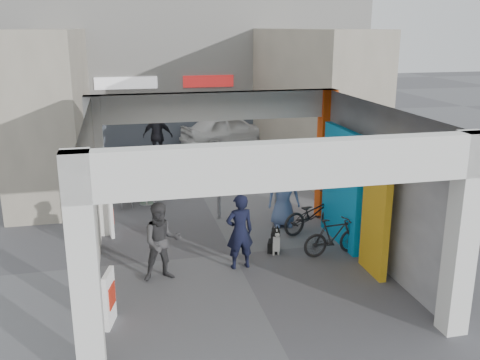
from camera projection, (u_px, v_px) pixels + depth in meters
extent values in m
plane|color=#5A5A5F|center=(233.00, 254.00, 12.38)|extent=(90.00, 90.00, 0.00)
cube|color=silver|center=(84.00, 272.00, 7.51)|extent=(0.40, 0.40, 3.50)
cube|color=silver|center=(97.00, 167.00, 13.13)|extent=(0.40, 0.40, 3.50)
cube|color=silver|center=(462.00, 236.00, 8.80)|extent=(0.40, 0.40, 3.50)
cube|color=#ED4C0D|center=(326.00, 155.00, 14.42)|extent=(0.40, 0.40, 3.50)
plane|color=silver|center=(92.00, 205.00, 10.32)|extent=(0.00, 6.40, 6.40)
plane|color=#A6A6AB|center=(377.00, 185.00, 11.61)|extent=(0.00, 6.40, 6.40)
cube|color=#0C8ECF|center=(341.00, 186.00, 12.76)|extent=(0.15, 2.00, 2.80)
cube|color=gold|center=(376.00, 211.00, 11.08)|extent=(0.15, 1.00, 2.80)
plane|color=#B6B6B1|center=(243.00, 110.00, 10.48)|extent=(6.40, 6.40, 0.00)
cube|color=silver|center=(215.00, 106.00, 13.43)|extent=(6.40, 0.30, 0.70)
cube|color=silver|center=(292.00, 165.00, 7.72)|extent=(6.40, 0.30, 0.70)
cube|color=silver|center=(214.00, 107.00, 13.61)|extent=(4.20, 0.05, 0.55)
cube|color=silver|center=(168.00, 51.00, 24.39)|extent=(18.00, 4.00, 8.00)
cube|color=#515966|center=(175.00, 124.00, 23.30)|extent=(16.20, 0.06, 1.80)
cube|color=white|center=(126.00, 83.00, 22.38)|extent=(2.60, 0.06, 0.50)
cube|color=red|center=(208.00, 81.00, 23.14)|extent=(2.20, 0.06, 0.50)
cube|color=#A89D8B|center=(53.00, 107.00, 17.75)|extent=(2.00, 9.00, 5.00)
cube|color=#A89D8B|center=(309.00, 99.00, 19.68)|extent=(2.00, 9.00, 5.00)
cylinder|color=#979A9F|center=(155.00, 206.00, 14.26)|extent=(0.09, 0.09, 0.92)
cylinder|color=#979A9F|center=(219.00, 202.00, 14.58)|extent=(0.09, 0.09, 0.92)
cylinder|color=#979A9F|center=(276.00, 201.00, 14.79)|extent=(0.09, 0.09, 0.87)
cube|color=silver|center=(109.00, 298.00, 9.33)|extent=(0.21, 0.55, 1.00)
cube|color=red|center=(112.00, 296.00, 9.33)|extent=(0.13, 0.38, 0.40)
cube|color=silver|center=(110.00, 216.00, 13.37)|extent=(0.16, 0.56, 1.00)
cube|color=red|center=(112.00, 214.00, 13.37)|extent=(0.10, 0.39, 0.40)
cylinder|color=#B5B6BB|center=(146.00, 192.00, 15.80)|extent=(0.06, 0.06, 0.70)
cylinder|color=#B5B6BB|center=(147.00, 203.00, 15.90)|extent=(0.43, 0.43, 0.02)
cylinder|color=#B5B6BB|center=(146.00, 181.00, 15.71)|extent=(0.68, 0.68, 0.05)
cube|color=#B5B6BB|center=(126.00, 200.00, 15.53)|extent=(0.37, 0.37, 0.44)
cube|color=#B5B6BB|center=(125.00, 184.00, 15.58)|extent=(0.37, 0.05, 0.44)
cube|color=#B5B6BB|center=(162.00, 191.00, 16.40)|extent=(0.37, 0.37, 0.44)
cube|color=#B5B6BB|center=(161.00, 176.00, 16.45)|extent=(0.37, 0.05, 0.44)
cube|color=#B5B6BB|center=(136.00, 192.00, 16.33)|extent=(0.37, 0.37, 0.44)
cube|color=#B5B6BB|center=(135.00, 176.00, 16.37)|extent=(0.37, 0.05, 0.44)
cube|color=black|center=(146.00, 187.00, 17.09)|extent=(1.07, 0.53, 0.27)
cube|color=#165020|center=(147.00, 184.00, 16.93)|extent=(0.89, 0.31, 0.16)
cube|color=#165020|center=(146.00, 178.00, 17.00)|extent=(0.89, 0.31, 0.16)
cube|color=#165020|center=(145.00, 171.00, 17.08)|extent=(0.89, 0.31, 0.16)
cube|color=#165020|center=(206.00, 164.00, 19.96)|extent=(0.52, 0.45, 0.28)
cube|color=navy|center=(206.00, 157.00, 19.89)|extent=(0.52, 0.45, 0.28)
cube|color=black|center=(273.00, 246.00, 12.50)|extent=(0.25, 0.34, 0.25)
cube|color=black|center=(275.00, 241.00, 12.32)|extent=(0.20, 0.17, 0.38)
cube|color=silver|center=(276.00, 244.00, 12.24)|extent=(0.16, 0.03, 0.36)
cylinder|color=silver|center=(274.00, 249.00, 12.28)|extent=(0.05, 0.05, 0.29)
cylinder|color=silver|center=(278.00, 249.00, 12.30)|extent=(0.05, 0.05, 0.29)
sphere|color=black|center=(276.00, 232.00, 12.23)|extent=(0.20, 0.20, 0.20)
cube|color=silver|center=(277.00, 235.00, 12.14)|extent=(0.08, 0.13, 0.06)
cone|color=black|center=(273.00, 228.00, 12.23)|extent=(0.07, 0.07, 0.08)
cone|color=black|center=(277.00, 227.00, 12.26)|extent=(0.07, 0.07, 0.08)
imported|color=black|center=(240.00, 232.00, 11.47)|extent=(0.65, 0.46, 1.67)
imported|color=#3A3A3C|center=(162.00, 242.00, 10.94)|extent=(0.86, 0.70, 1.66)
imported|color=#546DA3|center=(284.00, 195.00, 13.93)|extent=(0.88, 0.61, 1.71)
imported|color=black|center=(158.00, 136.00, 20.69)|extent=(1.25, 0.79, 1.99)
imported|color=black|center=(313.00, 213.00, 13.65)|extent=(1.94, 1.22, 0.96)
imported|color=black|center=(333.00, 237.00, 12.23)|extent=(1.52, 0.57, 0.89)
imported|color=white|center=(230.00, 130.00, 23.27)|extent=(4.57, 2.75, 1.46)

